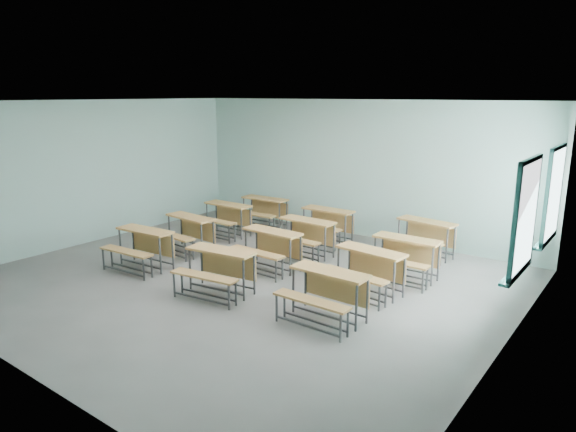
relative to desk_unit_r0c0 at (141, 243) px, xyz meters
name	(u,v)px	position (x,y,z in m)	size (l,w,h in m)	color
room	(246,195)	(2.12, 0.70, 1.09)	(9.04, 8.04, 3.24)	slate
desk_unit_r0c0	(141,243)	(0.00, 0.00, 0.00)	(1.27, 0.90, 0.76)	#A8773C
desk_unit_r0c1	(218,265)	(2.12, -0.07, 0.00)	(1.32, 0.97, 0.76)	#A8773C
desk_unit_r0c2	(326,288)	(4.14, 0.13, 0.00)	(1.22, 0.83, 0.76)	#A8773C
desk_unit_r1c0	(187,229)	(-0.11, 1.27, 0.00)	(1.28, 0.92, 0.76)	#A8773C
desk_unit_r1c1	(269,244)	(2.03, 1.42, 0.00)	(1.23, 0.84, 0.76)	#A8773C
desk_unit_r1c2	(367,265)	(4.14, 1.44, 0.00)	(1.29, 0.93, 0.76)	#A8773C
desk_unit_r2c0	(225,215)	(-0.35, 2.71, 0.00)	(1.22, 0.82, 0.76)	#A8773C
desk_unit_r2c1	(304,232)	(2.08, 2.54, 0.00)	(1.24, 0.85, 0.76)	#A8773C
desk_unit_r2c2	(404,252)	(4.34, 2.48, 0.00)	(1.23, 0.84, 0.76)	#A8773C
desk_unit_r3c0	(262,208)	(-0.08, 3.79, 0.00)	(1.25, 0.87, 0.76)	#A8773C
desk_unit_r3c1	(325,220)	(1.89, 3.65, 0.00)	(1.22, 0.82, 0.76)	#A8773C
desk_unit_r3c2	(423,233)	(4.11, 3.95, 0.00)	(1.31, 0.97, 0.76)	#A8773C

